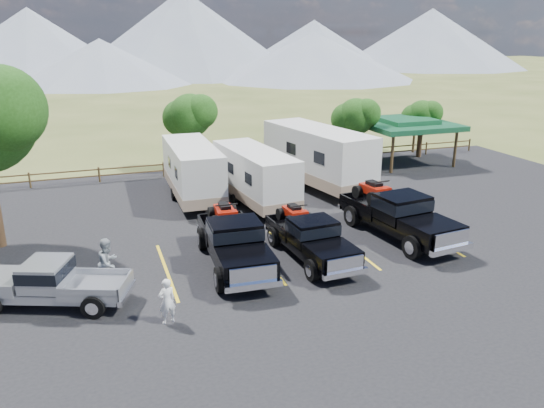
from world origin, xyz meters
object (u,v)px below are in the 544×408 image
object	(u,v)px
trailer_right	(317,157)
person_a	(167,301)
pavilion	(406,124)
rig_right	(397,213)
rig_center	(310,236)
pickup_silver	(51,283)
trailer_center	(255,176)
rig_left	(234,240)
trailer_left	(193,171)
person_b	(108,263)

from	to	relation	value
trailer_right	person_a	size ratio (longest dim) A/B	6.67
pavilion	rig_right	world-z (taller)	pavilion
trailer_right	rig_center	bearing A→B (deg)	-126.11
pavilion	pickup_silver	size ratio (longest dim) A/B	1.10
rig_center	rig_right	distance (m)	4.82
trailer_center	trailer_right	bearing A→B (deg)	16.68
pavilion	rig_left	bearing A→B (deg)	-140.91
person_a	rig_right	bearing A→B (deg)	-174.77
trailer_right	person_a	xyz separation A→B (m)	(-10.88, -12.81, -1.10)
rig_left	person_a	bearing A→B (deg)	-127.88
trailer_center	person_a	xyz separation A→B (m)	(-6.38, -10.90, -0.80)
trailer_right	rig_right	bearing A→B (deg)	-99.24
trailer_center	trailer_left	bearing A→B (deg)	139.90
person_b	pickup_silver	bearing A→B (deg)	149.59
pickup_silver	rig_left	bearing A→B (deg)	121.50
pickup_silver	person_b	world-z (taller)	person_b
person_a	trailer_right	bearing A→B (deg)	-146.14
rig_right	pickup_silver	size ratio (longest dim) A/B	1.25
trailer_left	person_b	distance (m)	10.86
rig_left	pickup_silver	xyz separation A→B (m)	(-6.75, -1.21, -0.20)
rig_right	pickup_silver	world-z (taller)	rig_right
trailer_center	rig_center	bearing A→B (deg)	-96.34
rig_center	trailer_left	distance (m)	10.05
pavilion	trailer_center	distance (m)	14.53
trailer_center	person_a	world-z (taller)	trailer_center
rig_center	person_b	bearing A→B (deg)	176.94
pickup_silver	person_a	xyz separation A→B (m)	(3.53, -2.50, -0.06)
pavilion	rig_right	distance (m)	15.33
rig_left	trailer_center	world-z (taller)	trailer_center
rig_right	trailer_right	size ratio (longest dim) A/B	0.68
rig_center	trailer_right	distance (m)	10.54
rig_center	person_b	world-z (taller)	rig_center
trailer_left	person_a	size ratio (longest dim) A/B	5.72
rig_center	person_a	xyz separation A→B (m)	(-6.37, -3.33, -0.15)
person_b	pavilion	bearing A→B (deg)	-20.15
trailer_right	person_a	bearing A→B (deg)	-141.03
pavilion	rig_left	xyz separation A→B (m)	(-16.31, -13.25, -1.71)
pavilion	rig_center	size ratio (longest dim) A/B	1.05
trailer_left	person_b	bearing A→B (deg)	-116.65
rig_right	rig_center	bearing A→B (deg)	-175.64
rig_center	person_a	distance (m)	7.19
person_b	rig_left	bearing A→B (deg)	-48.14
person_a	rig_center	bearing A→B (deg)	-168.21
trailer_right	person_a	world-z (taller)	trailer_right
trailer_left	pickup_silver	xyz separation A→B (m)	(-6.93, -10.40, -0.79)
rig_center	pickup_silver	xyz separation A→B (m)	(-9.91, -0.83, -0.10)
trailer_left	rig_left	bearing A→B (deg)	-90.16
trailer_left	rig_right	bearing A→B (deg)	-47.34
rig_center	trailer_center	size ratio (longest dim) A/B	0.68
rig_left	pickup_silver	world-z (taller)	rig_left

